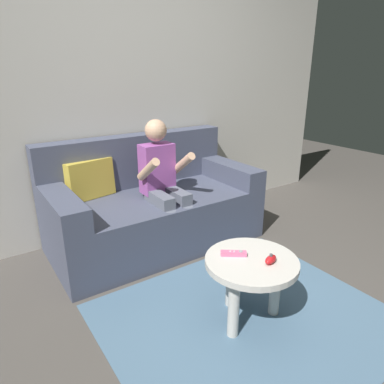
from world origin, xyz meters
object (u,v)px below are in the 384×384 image
(coffee_table, at_px, (250,271))
(game_remote_pink_near_edge, at_px, (234,253))
(person_seated_on_couch, at_px, (163,180))
(couch, at_px, (151,207))
(nunchuk_red, at_px, (271,259))

(coffee_table, relative_size, game_remote_pink_near_edge, 3.75)
(person_seated_on_couch, relative_size, game_remote_pink_near_edge, 7.52)
(couch, bearing_deg, person_seated_on_couch, -85.78)
(coffee_table, relative_size, nunchuk_red, 5.07)
(nunchuk_red, bearing_deg, game_remote_pink_near_edge, 123.22)
(person_seated_on_couch, height_order, nunchuk_red, person_seated_on_couch)
(person_seated_on_couch, relative_size, nunchuk_red, 10.17)
(couch, bearing_deg, nunchuk_red, -87.88)
(person_seated_on_couch, bearing_deg, coffee_table, -91.37)
(person_seated_on_couch, bearing_deg, couch, 94.22)
(couch, bearing_deg, game_remote_pink_near_edge, -93.38)
(person_seated_on_couch, height_order, game_remote_pink_near_edge, person_seated_on_couch)
(nunchuk_red, bearing_deg, coffee_table, 122.03)
(game_remote_pink_near_edge, distance_m, nunchuk_red, 0.20)
(coffee_table, distance_m, nunchuk_red, 0.14)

